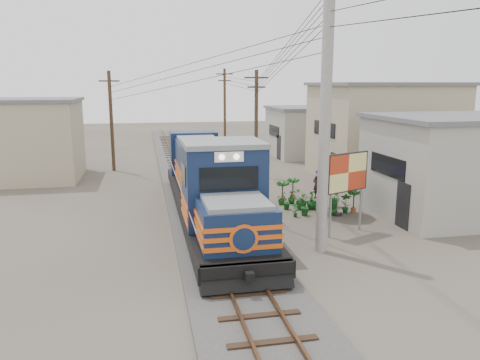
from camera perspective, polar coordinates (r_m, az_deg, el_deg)
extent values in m
plane|color=#473F35|center=(17.45, -1.76, -8.88)|extent=(120.00, 120.00, 0.00)
cube|color=#595651|center=(26.94, -5.40, -1.34)|extent=(3.60, 70.00, 0.16)
cube|color=#51331E|center=(26.85, -6.55, -1.02)|extent=(0.08, 70.00, 0.12)
cube|color=#51331E|center=(26.96, -4.28, -0.92)|extent=(0.08, 70.00, 0.12)
cube|color=black|center=(21.19, -3.72, -3.00)|extent=(2.89, 15.96, 0.55)
cube|color=black|center=(16.56, -1.30, -8.30)|extent=(2.19, 3.19, 0.65)
cube|color=black|center=(26.07, -5.23, -0.90)|extent=(2.19, 3.19, 0.65)
cube|color=#111F3F|center=(15.08, -0.50, -5.72)|extent=(2.37, 2.39, 1.50)
cube|color=#111F3F|center=(17.25, -2.10, -0.76)|extent=(2.84, 2.59, 3.09)
cube|color=slate|center=(16.98, -2.14, 4.51)|extent=(2.89, 2.72, 0.18)
cube|color=black|center=(15.88, -1.34, 0.18)|extent=(2.03, 0.06, 0.80)
cube|color=white|center=(15.73, -1.34, 2.85)|extent=(1.00, 0.06, 0.35)
cube|color=#111F3F|center=(23.34, -4.61, 1.49)|extent=(2.26, 9.78, 2.29)
cube|color=slate|center=(23.15, -4.66, 4.41)|extent=(2.03, 9.78, 0.18)
cube|color=#DC5514|center=(21.05, -3.74, -1.55)|extent=(2.93, 15.96, 0.14)
cube|color=#DC5514|center=(20.99, -3.75, -0.76)|extent=(2.93, 15.96, 0.14)
cube|color=#DC5514|center=(20.92, -3.76, 0.04)|extent=(2.93, 15.96, 0.14)
cylinder|color=#9E9B93|center=(16.85, 10.35, 7.66)|extent=(0.40, 0.40, 10.00)
cylinder|color=#4C3826|center=(31.08, 1.99, 6.82)|extent=(0.24, 0.24, 7.00)
cube|color=#4C3826|center=(30.97, 2.03, 12.36)|extent=(1.60, 0.10, 0.10)
cube|color=#4C3826|center=(30.97, 2.02, 11.25)|extent=(1.20, 0.10, 0.10)
cylinder|color=#4C3826|center=(44.81, -1.87, 8.63)|extent=(0.24, 0.24, 7.50)
cube|color=#4C3826|center=(44.76, -1.90, 12.79)|extent=(1.60, 0.10, 0.10)
cube|color=#4C3826|center=(44.75, -1.89, 12.02)|extent=(1.20, 0.10, 0.10)
cylinder|color=#4C3826|center=(34.28, -15.40, 6.87)|extent=(0.24, 0.24, 7.00)
cube|color=#4C3826|center=(34.18, -15.68, 11.88)|extent=(1.60, 0.10, 0.10)
cube|color=#4C3826|center=(34.18, -15.62, 10.88)|extent=(1.20, 0.10, 0.10)
cube|color=#99978B|center=(24.15, 24.82, 1.36)|extent=(7.00, 6.00, 4.50)
cube|color=slate|center=(23.89, 25.30, 6.91)|extent=(7.35, 6.30, 0.20)
cube|color=black|center=(22.22, 17.52, 1.67)|extent=(0.05, 3.00, 0.90)
cube|color=tan|center=(32.13, 16.92, 5.59)|extent=(8.00, 7.00, 6.00)
cube|color=slate|center=(31.98, 17.26, 11.12)|extent=(8.40, 7.35, 0.20)
cube|color=black|center=(30.40, 10.23, 6.16)|extent=(0.05, 3.50, 0.90)
cube|color=#99978B|center=(40.72, 8.28, 5.74)|extent=(6.00, 6.00, 4.00)
cube|color=slate|center=(40.56, 8.36, 8.69)|extent=(6.30, 6.30, 0.20)
cube|color=black|center=(39.78, 4.17, 5.99)|extent=(0.05, 3.00, 0.90)
cube|color=tan|center=(33.11, -24.21, 4.37)|extent=(6.00, 6.00, 5.00)
cube|color=slate|center=(32.93, -24.59, 8.85)|extent=(6.30, 6.30, 0.20)
cylinder|color=#99999E|center=(19.09, 10.96, -3.34)|extent=(0.10, 0.10, 2.50)
cylinder|color=#99999E|center=(20.39, 14.52, -2.55)|extent=(0.10, 0.10, 2.50)
cube|color=black|center=(19.44, 12.98, 0.92)|extent=(2.07, 0.97, 1.60)
cube|color=#B93418|center=(19.42, 13.01, 0.91)|extent=(1.96, 0.89, 1.50)
cylinder|color=black|center=(22.68, 11.75, -4.11)|extent=(0.46, 0.46, 0.10)
cylinder|color=#99999E|center=(22.41, 11.86, -1.43)|extent=(0.05, 0.05, 2.28)
cone|color=#50246D|center=(22.20, 11.98, 1.30)|extent=(2.86, 2.86, 0.57)
imported|color=black|center=(25.74, 9.37, -0.49)|extent=(0.67, 0.57, 1.54)
imported|color=#17501A|center=(22.02, 6.74, -3.68)|extent=(0.37, 0.28, 0.65)
imported|color=#17501A|center=(22.22, 7.88, -3.25)|extent=(0.59, 0.62, 0.89)
imported|color=#17501A|center=(22.60, 9.63, -3.18)|extent=(0.94, 0.93, 0.79)
imported|color=#17501A|center=(22.69, 11.29, -3.22)|extent=(0.44, 0.44, 0.76)
imported|color=#17501A|center=(23.04, 12.78, -2.76)|extent=(0.62, 0.52, 1.00)
imported|color=#17501A|center=(23.22, 5.65, -2.71)|extent=(0.54, 0.53, 0.76)
imported|color=#17501A|center=(23.29, 7.45, -2.48)|extent=(0.96, 0.87, 0.94)
imported|color=#17501A|center=(23.47, 8.77, -2.36)|extent=(0.77, 0.77, 0.98)
imported|color=#17501A|center=(23.81, 10.35, -2.66)|extent=(0.24, 0.34, 0.62)
imported|color=#17501A|center=(24.06, 11.54, -2.07)|extent=(0.70, 0.72, 1.02)
imported|color=#17501A|center=(24.20, 5.05, -2.29)|extent=(0.58, 0.63, 0.61)
imported|color=#17501A|center=(24.42, 6.30, -2.04)|extent=(0.57, 0.57, 0.73)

